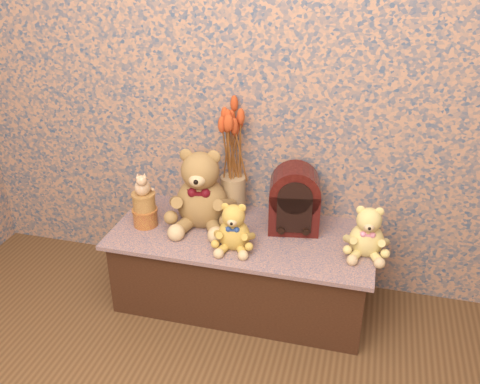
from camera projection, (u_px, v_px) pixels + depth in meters
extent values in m
cube|color=#3A5577|center=(259.00, 21.00, 2.26)|extent=(3.00, 0.10, 2.60)
cube|color=#36446F|center=(243.00, 267.00, 2.53)|extent=(1.22, 0.56, 0.38)
cylinder|color=tan|center=(233.00, 196.00, 2.56)|extent=(0.13, 0.13, 0.20)
cylinder|color=gold|center=(145.00, 217.00, 2.49)|extent=(0.15, 0.15, 0.08)
cylinder|color=#DDC060|center=(144.00, 202.00, 2.46)|extent=(0.14, 0.14, 0.08)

